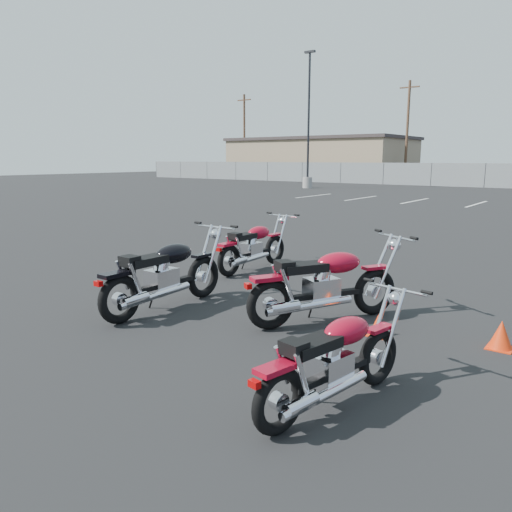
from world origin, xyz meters
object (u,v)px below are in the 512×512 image
Objects in this scene: motorcycle_third_red at (325,284)px; motorcycle_rear_red at (334,360)px; motorcycle_second_black at (165,274)px; motorcycle_front_red at (253,246)px.

motorcycle_rear_red is at bearing -59.13° from motorcycle_third_red.
motorcycle_rear_red is (3.33, -1.14, -0.09)m from motorcycle_second_black.
motorcycle_front_red is 0.90× the size of motorcycle_second_black.
motorcycle_third_red is at bearing 22.56° from motorcycle_second_black.
motorcycle_second_black is 1.06× the size of motorcycle_third_red.
motorcycle_second_black is at bearing -79.04° from motorcycle_front_red.
motorcycle_second_black is 1.20× the size of motorcycle_rear_red.
motorcycle_third_red is (2.68, -1.97, 0.05)m from motorcycle_front_red.
motorcycle_front_red is 1.09× the size of motorcycle_rear_red.
motorcycle_front_red is at bearing 134.23° from motorcycle_rear_red.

